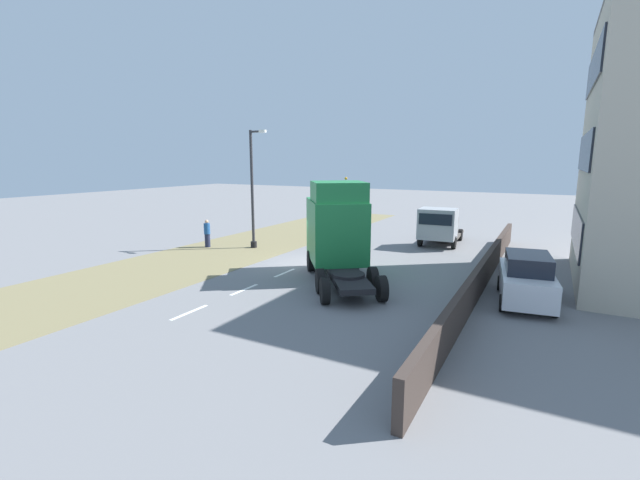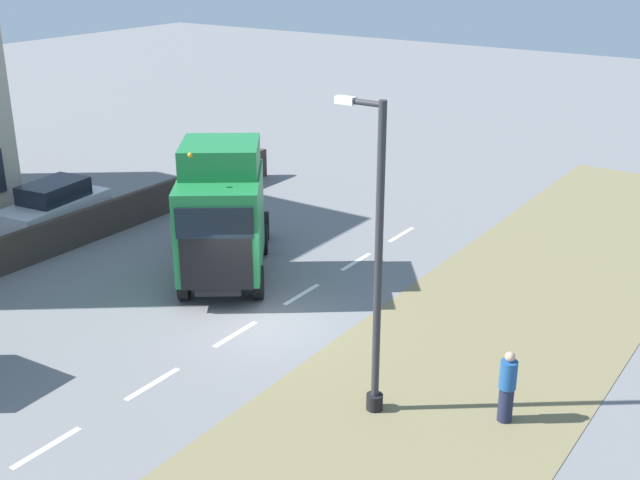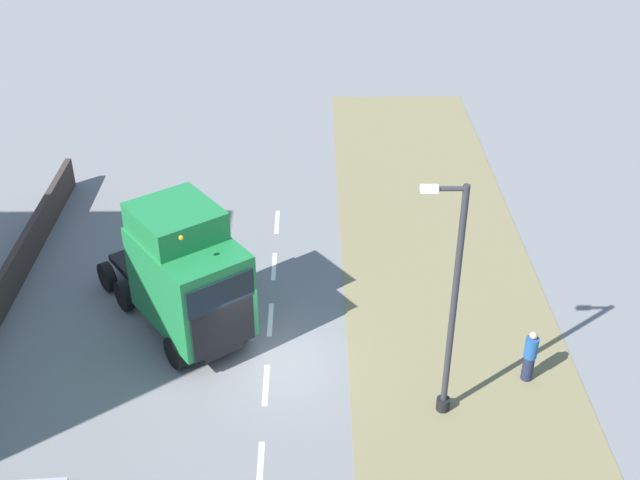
# 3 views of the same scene
# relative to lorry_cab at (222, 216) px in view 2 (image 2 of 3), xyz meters

# --- Properties ---
(ground_plane) EXTENTS (120.00, 120.00, 0.00)m
(ground_plane) POSITION_rel_lorry_cab_xyz_m (-2.55, 1.63, -2.28)
(ground_plane) COLOR slate
(ground_plane) RESTS_ON ground
(grass_verge) EXTENTS (7.00, 44.00, 0.01)m
(grass_verge) POSITION_rel_lorry_cab_xyz_m (-8.55, 1.63, -2.27)
(grass_verge) COLOR olive
(grass_verge) RESTS_ON ground
(lane_markings) EXTENTS (0.16, 17.80, 0.00)m
(lane_markings) POSITION_rel_lorry_cab_xyz_m (-2.55, 0.93, -2.28)
(lane_markings) COLOR white
(lane_markings) RESTS_ON ground
(boundary_wall) EXTENTS (0.25, 24.00, 1.27)m
(boundary_wall) POSITION_rel_lorry_cab_xyz_m (6.45, 1.63, -1.65)
(boundary_wall) COLOR #382D28
(boundary_wall) RESTS_ON ground
(lorry_cab) EXTENTS (5.93, 6.87, 4.68)m
(lorry_cab) POSITION_rel_lorry_cab_xyz_m (0.00, 0.00, 0.00)
(lorry_cab) COLOR black
(lorry_cab) RESTS_ON ground
(parked_car) EXTENTS (2.37, 4.51, 1.96)m
(parked_car) POSITION_rel_lorry_cab_xyz_m (8.20, 0.03, -1.32)
(parked_car) COLOR silver
(parked_car) RESTS_ON ground
(lamp_post) EXTENTS (1.32, 0.39, 7.31)m
(lamp_post) POSITION_rel_lorry_cab_xyz_m (-7.63, 3.62, 1.03)
(lamp_post) COLOR black
(lamp_post) RESTS_ON ground
(pedestrian) EXTENTS (0.39, 0.39, 1.78)m
(pedestrian) POSITION_rel_lorry_cab_xyz_m (-10.40, 2.34, -1.40)
(pedestrian) COLOR #1E233D
(pedestrian) RESTS_ON ground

